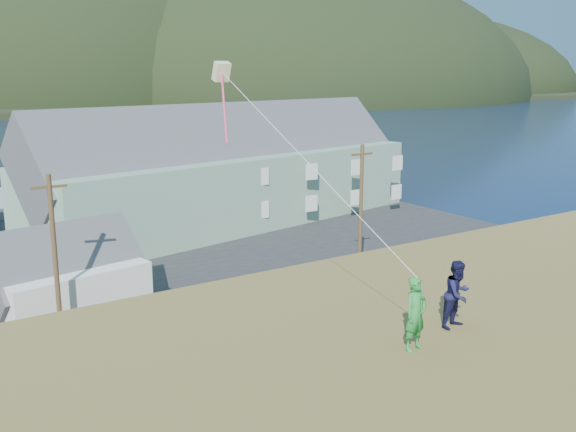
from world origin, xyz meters
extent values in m
plane|color=#0A1638|center=(0.00, 0.00, 0.00)|extent=(900.00, 900.00, 0.00)
cube|color=#4C3D19|center=(0.00, -2.00, 0.05)|extent=(110.00, 8.00, 0.10)
cube|color=#28282B|center=(0.00, 17.00, 0.06)|extent=(72.00, 36.00, 0.12)
ellipsoid|color=black|center=(70.00, 290.00, 2.00)|extent=(230.00, 207.00, 142.60)
ellipsoid|color=black|center=(180.00, 270.00, 2.00)|extent=(280.00, 252.00, 134.40)
ellipsoid|color=black|center=(300.00, 300.00, 2.00)|extent=(240.00, 216.00, 100.80)
cube|color=gray|center=(16.87, 20.96, 3.23)|extent=(37.56, 16.90, 6.22)
cube|color=#47474C|center=(16.87, 20.96, 8.00)|extent=(38.01, 16.74, 10.10)
cube|color=silver|center=(-1.92, 5.39, 1.63)|extent=(8.35, 6.60, 3.01)
cube|color=#47474C|center=(-1.92, 5.39, 3.89)|extent=(8.83, 6.61, 5.29)
cylinder|color=#47331E|center=(-3.24, 1.50, 4.42)|extent=(0.24, 0.24, 8.60)
cylinder|color=#47331E|center=(15.51, 1.50, 4.54)|extent=(0.24, 0.24, 8.84)
imported|color=navy|center=(-0.20, 19.05, 0.84)|extent=(2.03, 4.34, 1.44)
imported|color=navy|center=(3.78, 24.99, 0.81)|extent=(1.90, 4.30, 1.37)
imported|color=#238033|center=(-0.38, -19.32, 8.04)|extent=(0.65, 0.46, 1.69)
imported|color=#131335|center=(1.42, -18.92, 8.04)|extent=(0.90, 0.75, 1.68)
cube|color=beige|center=(-1.25, -12.02, 13.31)|extent=(0.46, 0.44, 0.60)
cylinder|color=#ED3E70|center=(-1.85, -13.27, 12.41)|extent=(0.06, 0.06, 3.31)
cylinder|color=white|center=(-0.82, -15.67, 11.10)|extent=(0.02, 0.02, 8.58)
camera|label=1|loc=(-10.13, -28.93, 13.27)|focal=40.00mm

